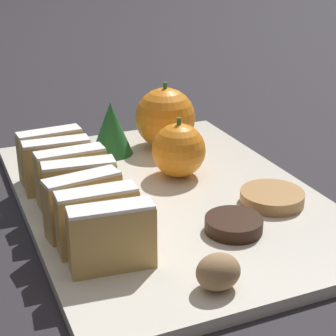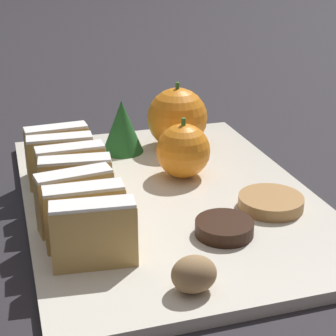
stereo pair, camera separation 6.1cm
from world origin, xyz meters
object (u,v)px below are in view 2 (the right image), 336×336
Objects in this scene: walnut at (194,274)px; orange_near at (183,151)px; chocolate_cookie at (224,228)px; orange_far at (177,118)px.

orange_near is at bearing 73.96° from walnut.
orange_far is at bearing 83.10° from chocolate_cookie.
orange_far is (0.02, 0.10, 0.01)m from orange_near.
chocolate_cookie is at bearing -92.28° from orange_near.
orange_far reaches higher than walnut.
orange_far reaches higher than orange_near.
orange_far reaches higher than chocolate_cookie.
walnut is at bearing -106.04° from orange_near.
orange_near is 1.27× the size of chocolate_cookie.
orange_near is 0.10m from orange_far.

